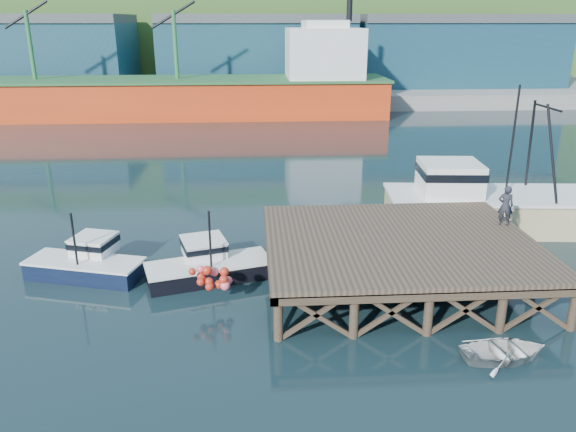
{
  "coord_description": "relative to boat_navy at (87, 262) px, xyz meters",
  "views": [
    {
      "loc": [
        -1.04,
        -23.14,
        11.42
      ],
      "look_at": [
        0.6,
        2.0,
        2.6
      ],
      "focal_mm": 35.0,
      "sensor_mm": 36.0,
      "label": 1
    }
  ],
  "objects": [
    {
      "name": "hillside",
      "position": [
        8.88,
        98.45,
        10.32
      ],
      "size": [
        220.0,
        50.0,
        22.0
      ],
      "primitive_type": "cube",
      "color": "#2D511E",
      "rests_on": "ground"
    },
    {
      "name": "boat_navy",
      "position": [
        0.0,
        0.0,
        0.0
      ],
      "size": [
        5.72,
        3.72,
        3.37
      ],
      "rotation": [
        0.0,
        0.0,
        -0.28
      ],
      "color": "black",
      "rests_on": "ground"
    },
    {
      "name": "dinghy",
      "position": [
        16.64,
        -8.04,
        -0.35
      ],
      "size": [
        3.35,
        2.54,
        0.65
      ],
      "primitive_type": "imported",
      "rotation": [
        0.0,
        0.0,
        1.67
      ],
      "color": "silver",
      "rests_on": "ground"
    },
    {
      "name": "warehouse_left",
      "position": [
        -26.12,
        63.45,
        5.82
      ],
      "size": [
        32.0,
        16.0,
        9.0
      ],
      "primitive_type": "cube",
      "color": "navy",
      "rests_on": "far_quay"
    },
    {
      "name": "dockworker",
      "position": [
        19.78,
        -0.17,
        2.42
      ],
      "size": [
        0.81,
        0.65,
        1.95
      ],
      "primitive_type": "imported",
      "rotation": [
        0.0,
        0.0,
        2.86
      ],
      "color": "#212129",
      "rests_on": "wharf"
    },
    {
      "name": "trawler",
      "position": [
        21.36,
        4.95,
        1.0
      ],
      "size": [
        12.51,
        5.36,
        8.16
      ],
      "rotation": [
        0.0,
        0.0,
        -0.08
      ],
      "color": "tan",
      "rests_on": "ground"
    },
    {
      "name": "warehouse_mid",
      "position": [
        8.88,
        63.45,
        5.82
      ],
      "size": [
        28.0,
        16.0,
        9.0
      ],
      "primitive_type": "cube",
      "color": "navy",
      "rests_on": "far_quay"
    },
    {
      "name": "cargo_ship",
      "position": [
        0.42,
        46.45,
        2.63
      ],
      "size": [
        55.5,
        10.0,
        13.75
      ],
      "color": "red",
      "rests_on": "ground"
    },
    {
      "name": "far_quay",
      "position": [
        8.88,
        68.45,
        0.32
      ],
      "size": [
        160.0,
        40.0,
        2.0
      ],
      "primitive_type": "cube",
      "color": "gray",
      "rests_on": "ground"
    },
    {
      "name": "warehouse_right",
      "position": [
        38.88,
        63.45,
        5.82
      ],
      "size": [
        30.0,
        16.0,
        9.0
      ],
      "primitive_type": "cube",
      "color": "navy",
      "rests_on": "far_quay"
    },
    {
      "name": "ground",
      "position": [
        8.88,
        -1.55,
        -0.68
      ],
      "size": [
        300.0,
        300.0,
        0.0
      ],
      "primitive_type": "plane",
      "color": "black",
      "rests_on": "ground"
    },
    {
      "name": "boat_black",
      "position": [
        5.65,
        -0.55,
        -0.03
      ],
      "size": [
        6.08,
        5.04,
        3.54
      ],
      "rotation": [
        0.0,
        0.0,
        0.28
      ],
      "color": "black",
      "rests_on": "ground"
    },
    {
      "name": "wharf",
      "position": [
        14.38,
        -1.74,
        1.26
      ],
      "size": [
        12.0,
        10.0,
        2.62
      ],
      "color": "brown",
      "rests_on": "ground"
    }
  ]
}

